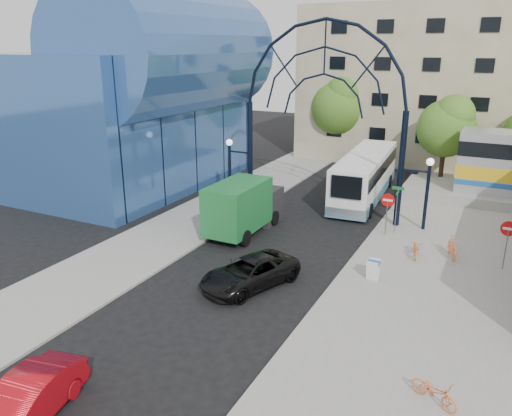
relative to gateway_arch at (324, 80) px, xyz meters
The scene contains 19 objects.
ground 16.41m from the gateway_arch, 90.00° to the right, with size 120.00×120.00×0.00m, color black.
sidewalk_east 15.37m from the gateway_arch, 51.34° to the right, with size 8.00×56.00×0.12m, color gray.
plaza_west 13.36m from the gateway_arch, 129.09° to the right, with size 5.00×50.00×0.12m, color gray.
gateway_arch is the anchor object (origin of this frame).
stop_sign 8.37m from the gateway_arch, 22.63° to the right, with size 0.80×0.07×2.50m.
do_not_enter_sign 13.43m from the gateway_arch, 19.99° to the right, with size 0.76×0.07×2.48m.
street_name_sign 8.38m from the gateway_arch, 15.07° to the right, with size 0.70×0.70×2.80m.
sandwich_board 12.52m from the gateway_arch, 55.09° to the right, with size 0.55×0.61×0.99m.
transit_hall 15.45m from the gateway_arch, behind, with size 16.50×18.00×14.50m.
apartment_block 21.12m from the gateway_arch, 84.55° to the left, with size 20.00×12.10×14.00m.
tree_north_a 13.98m from the gateway_arch, 62.83° to the left, with size 4.48×4.48×7.00m.
tree_north_b 16.72m from the gateway_arch, 103.68° to the left, with size 5.12×5.12×8.00m.
city_bus 8.69m from the gateway_arch, 72.11° to the left, with size 3.36×11.82×3.21m.
green_truck 8.97m from the gateway_arch, 120.15° to the right, with size 2.47×6.29×3.17m.
black_suv 13.55m from the gateway_arch, 86.52° to the right, with size 2.25×4.88×1.36m, color black.
red_sedan 23.06m from the gateway_arch, 93.03° to the right, with size 1.48×4.26×1.40m, color #AC0A13.
bike_near_a 11.43m from the gateway_arch, 32.35° to the right, with size 0.61×1.74×0.91m, color orange.
bike_near_b 12.19m from the gateway_arch, 22.63° to the right, with size 0.52×1.83×1.10m, color orange.
bike_far_a 19.87m from the gateway_arch, 58.88° to the right, with size 0.56×1.60×0.84m, color orange.
Camera 1 is at (10.24, -15.33, 10.61)m, focal length 35.00 mm.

